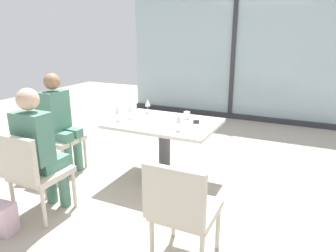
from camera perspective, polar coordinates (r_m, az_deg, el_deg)
ground_plane at (r=3.88m, az=-0.64°, el=-9.63°), size 12.00×12.00×0.00m
window_wall_backdrop at (r=6.52m, az=11.91°, el=11.90°), size 4.51×0.10×2.70m
dining_table_main at (r=3.67m, az=-0.66°, el=-2.00°), size 1.23×0.90×0.73m
chair_side_end at (r=4.22m, az=-20.16°, el=-1.20°), size 0.50×0.46×0.87m
chair_front_left at (r=3.18m, az=-23.66°, el=-7.43°), size 0.46×0.50×0.87m
chair_front_right at (r=2.35m, az=2.55°, el=-14.68°), size 0.46×0.50×0.87m
person_side_end at (r=4.09m, az=-19.35°, el=1.30°), size 0.39×0.34×1.26m
person_front_left at (r=3.17m, az=-22.62°, el=-3.39°), size 0.34×0.39×1.26m
wine_glass_0 at (r=3.23m, az=1.96°, el=1.31°), size 0.07×0.07×0.18m
wine_glass_1 at (r=3.74m, az=-6.88°, el=3.31°), size 0.07×0.07×0.18m
wine_glass_2 at (r=3.65m, az=-9.21°, el=2.91°), size 0.07×0.07×0.18m
wine_glass_3 at (r=4.00m, az=-3.77°, el=4.28°), size 0.07×0.07×0.18m
coffee_cup at (r=3.73m, az=3.48°, el=1.98°), size 0.08×0.08×0.09m
cell_phone_on_table at (r=3.61m, az=5.21°, el=0.77°), size 0.11×0.16×0.01m
handbag_0 at (r=3.98m, az=-21.74°, el=-7.94°), size 0.34×0.27×0.28m
handbag_2 at (r=4.11m, az=-23.60°, el=-7.41°), size 0.34×0.26×0.28m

